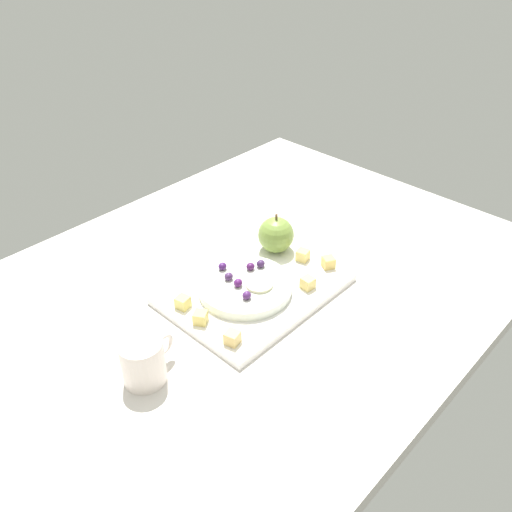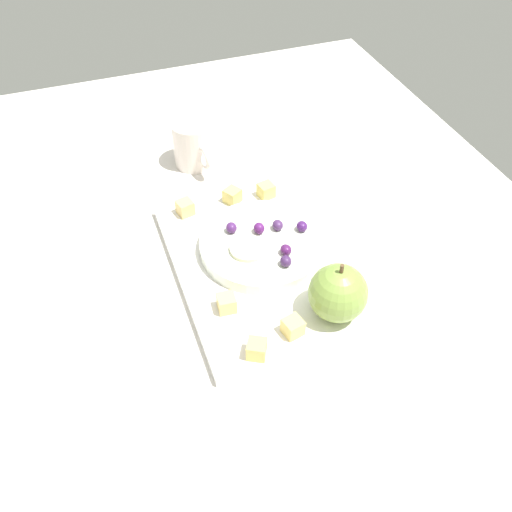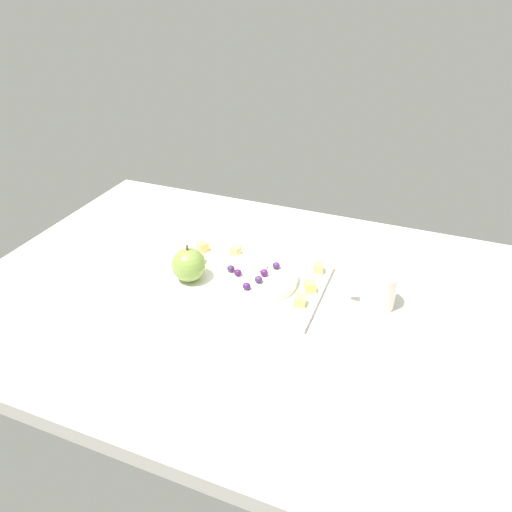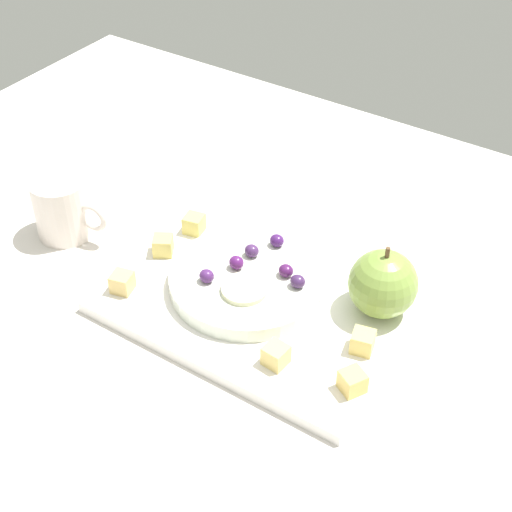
% 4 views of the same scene
% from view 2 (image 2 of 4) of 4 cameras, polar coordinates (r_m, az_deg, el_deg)
% --- Properties ---
extents(table, '(1.26, 0.87, 0.04)m').
position_cam_2_polar(table, '(0.86, 2.45, -0.44)').
color(table, silver).
rests_on(table, ground).
extents(platter, '(0.34, 0.25, 0.01)m').
position_cam_2_polar(platter, '(0.81, 0.87, -0.82)').
color(platter, white).
rests_on(platter, table).
extents(serving_dish, '(0.18, 0.18, 0.02)m').
position_cam_2_polar(serving_dish, '(0.82, 0.56, 1.24)').
color(serving_dish, white).
rests_on(serving_dish, platter).
extents(apple_whole, '(0.08, 0.08, 0.08)m').
position_cam_2_polar(apple_whole, '(0.72, 8.29, -3.72)').
color(apple_whole, olive).
rests_on(apple_whole, platter).
extents(apple_stem, '(0.01, 0.00, 0.01)m').
position_cam_2_polar(apple_stem, '(0.69, 8.66, -1.28)').
color(apple_stem, brown).
rests_on(apple_stem, apple_whole).
extents(cheese_cube_0, '(0.03, 0.03, 0.02)m').
position_cam_2_polar(cheese_cube_0, '(0.74, -2.98, -4.77)').
color(cheese_cube_0, '#F4D474').
rests_on(cheese_cube_0, platter).
extents(cheese_cube_1, '(0.03, 0.03, 0.02)m').
position_cam_2_polar(cheese_cube_1, '(0.90, -2.39, 6.10)').
color(cheese_cube_1, '#E4CD68').
rests_on(cheese_cube_1, platter).
extents(cheese_cube_2, '(0.03, 0.03, 0.02)m').
position_cam_2_polar(cheese_cube_2, '(0.69, 0.08, -9.37)').
color(cheese_cube_2, '#F3CD67').
rests_on(cheese_cube_2, platter).
extents(cheese_cube_3, '(0.03, 0.03, 0.02)m').
position_cam_2_polar(cheese_cube_3, '(0.88, -7.17, 4.86)').
color(cheese_cube_3, '#E8C470').
rests_on(cheese_cube_3, platter).
extents(cheese_cube_4, '(0.03, 0.03, 0.02)m').
position_cam_2_polar(cheese_cube_4, '(0.91, 1.03, 6.63)').
color(cheese_cube_4, '#E3D06A').
rests_on(cheese_cube_4, platter).
extents(cheese_cube_5, '(0.03, 0.03, 0.02)m').
position_cam_2_polar(cheese_cube_5, '(0.72, 3.74, -7.16)').
color(cheese_cube_5, '#E9CE6F').
rests_on(cheese_cube_5, platter).
extents(grape_0, '(0.02, 0.02, 0.02)m').
position_cam_2_polar(grape_0, '(0.82, 0.31, 2.83)').
color(grape_0, '#551D62').
rests_on(grape_0, serving_dish).
extents(grape_1, '(0.02, 0.02, 0.02)m').
position_cam_2_polar(grape_1, '(0.82, -2.50, 2.87)').
color(grape_1, '#4E2563').
rests_on(grape_1, serving_dish).
extents(grape_2, '(0.02, 0.02, 0.02)m').
position_cam_2_polar(grape_2, '(0.83, 2.28, 3.15)').
color(grape_2, '#48285A').
rests_on(grape_2, serving_dish).
extents(grape_3, '(0.02, 0.02, 0.02)m').
position_cam_2_polar(grape_3, '(0.83, 4.65, 3.03)').
color(grape_3, '#441C5E').
rests_on(grape_3, serving_dish).
extents(grape_4, '(0.02, 0.02, 0.01)m').
position_cam_2_polar(grape_4, '(0.79, 3.04, 0.62)').
color(grape_4, '#4B1A53').
rests_on(grape_4, serving_dish).
extents(grape_5, '(0.02, 0.02, 0.02)m').
position_cam_2_polar(grape_5, '(0.77, 3.02, -0.52)').
color(grape_5, '#412554').
rests_on(grape_5, serving_dish).
extents(apple_slice_0, '(0.05, 0.05, 0.01)m').
position_cam_2_polar(apple_slice_0, '(0.80, -0.82, 0.76)').
color(apple_slice_0, beige).
rests_on(apple_slice_0, serving_dish).
extents(cup, '(0.10, 0.07, 0.08)m').
position_cam_2_polar(cup, '(1.00, -6.27, 11.17)').
color(cup, silver).
rests_on(cup, table).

